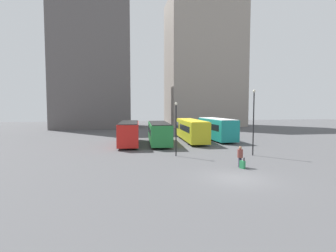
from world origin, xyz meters
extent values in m
plane|color=#4C4C4F|center=(0.00, 0.00, 0.00)|extent=(160.00, 160.00, 0.00)
cube|color=#5B5656|center=(-14.02, 51.60, 14.86)|extent=(17.75, 16.65, 29.72)
cube|color=gray|center=(14.85, 51.60, 16.45)|extent=(19.41, 13.33, 32.91)
cube|color=red|center=(-6.58, 18.19, 1.58)|extent=(3.23, 10.46, 2.64)
cube|color=black|center=(-6.26, 22.41, 1.91)|extent=(2.64, 2.08, 1.00)
cube|color=black|center=(-6.65, 17.27, 1.91)|extent=(2.98, 6.76, 0.79)
cube|color=black|center=(-6.58, 18.19, 2.94)|extent=(3.02, 10.24, 0.08)
cylinder|color=black|center=(-6.33, 21.38, 0.47)|extent=(2.43, 1.12, 0.94)
cylinder|color=black|center=(-6.82, 15.01, 0.47)|extent=(2.43, 1.12, 0.94)
cube|color=#237A38|center=(-2.58, 18.14, 1.52)|extent=(3.45, 10.76, 2.53)
cube|color=black|center=(-2.22, 22.46, 1.84)|extent=(2.77, 2.16, 0.96)
cube|color=black|center=(-2.66, 17.19, 1.84)|extent=(3.16, 6.97, 0.76)
cube|color=black|center=(-2.58, 18.14, 2.83)|extent=(3.23, 10.53, 0.08)
cylinder|color=black|center=(-2.31, 21.41, 0.46)|extent=(2.54, 1.13, 0.92)
cylinder|color=black|center=(-2.86, 14.87, 0.46)|extent=(2.54, 1.13, 0.92)
cube|color=gold|center=(2.46, 20.16, 1.66)|extent=(3.36, 12.44, 2.73)
cube|color=black|center=(2.83, 25.19, 2.00)|extent=(2.67, 2.43, 1.04)
cube|color=black|center=(2.38, 19.06, 2.00)|extent=(3.07, 8.03, 0.82)
cube|color=yellow|center=(2.46, 20.16, 3.07)|extent=(3.15, 12.18, 0.08)
cylinder|color=black|center=(2.74, 23.96, 0.54)|extent=(2.45, 1.24, 1.07)
cylinder|color=black|center=(2.18, 16.36, 0.54)|extent=(2.45, 1.24, 1.07)
cube|color=#19847F|center=(6.58, 20.68, 1.71)|extent=(2.60, 10.11, 2.92)
cube|color=black|center=(6.58, 24.83, 2.08)|extent=(2.63, 1.86, 1.11)
cube|color=black|center=(6.58, 19.77, 2.08)|extent=(2.62, 6.47, 0.88)
cube|color=white|center=(6.58, 20.68, 3.21)|extent=(2.39, 9.91, 0.08)
cylinder|color=black|center=(6.58, 23.82, 0.46)|extent=(2.48, 0.92, 0.92)
cylinder|color=black|center=(6.57, 17.55, 0.46)|extent=(2.48, 0.92, 0.92)
cylinder|color=#382D4C|center=(1.73, 3.17, 0.39)|extent=(0.20, 0.20, 0.78)
cylinder|color=#382D4C|center=(1.88, 3.24, 0.39)|extent=(0.20, 0.20, 0.78)
cylinder|color=brown|center=(1.81, 3.20, 1.12)|extent=(0.58, 0.58, 0.68)
sphere|color=#9E7051|center=(1.81, 3.20, 1.59)|extent=(0.26, 0.26, 0.26)
cube|color=#28844C|center=(1.76, 2.69, 0.31)|extent=(0.40, 0.50, 0.62)
cube|color=black|center=(1.82, 2.55, 0.76)|extent=(0.13, 0.08, 0.28)
cylinder|color=black|center=(5.48, 7.83, 3.22)|extent=(0.12, 0.12, 6.44)
sphere|color=beige|center=(5.48, 7.83, 6.52)|extent=(0.28, 0.28, 0.28)
cylinder|color=black|center=(-2.28, 9.04, 2.58)|extent=(0.12, 0.12, 5.16)
sphere|color=beige|center=(-2.28, 9.04, 5.25)|extent=(0.28, 0.28, 0.28)
camera|label=1|loc=(-7.97, -16.50, 4.86)|focal=28.00mm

